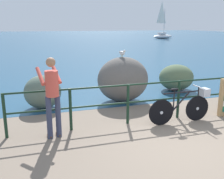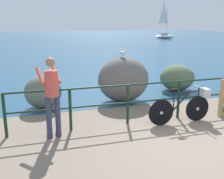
# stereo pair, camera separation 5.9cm
# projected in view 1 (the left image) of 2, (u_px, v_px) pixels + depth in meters

# --- Properties ---
(ground_plane) EXTENTS (120.00, 120.00, 0.10)m
(ground_plane) POSITION_uv_depth(u_px,v_px,m) (64.00, 52.00, 23.83)
(ground_plane) COLOR #756656
(sea_surface) EXTENTS (120.00, 90.00, 0.01)m
(sea_surface) POSITION_uv_depth(u_px,v_px,m) (45.00, 37.00, 49.69)
(sea_surface) COLOR navy
(sea_surface) RESTS_ON ground_plane
(promenade_railing) EXTENTS (7.23, 0.07, 1.02)m
(promenade_railing) POSITION_uv_depth(u_px,v_px,m) (154.00, 97.00, 6.67)
(promenade_railing) COLOR black
(promenade_railing) RESTS_ON ground_plane
(bicycle) EXTENTS (1.70, 0.48, 0.92)m
(bicycle) POSITION_uv_depth(u_px,v_px,m) (185.00, 105.00, 6.59)
(bicycle) COLOR black
(bicycle) RESTS_ON ground_plane
(person_at_railing) EXTENTS (0.53, 0.67, 1.78)m
(person_at_railing) POSITION_uv_depth(u_px,v_px,m) (52.00, 94.00, 5.58)
(person_at_railing) COLOR #333851
(person_at_railing) RESTS_ON ground_plane
(breakwater_boulder_main) EXTENTS (1.66, 1.30, 1.44)m
(breakwater_boulder_main) POSITION_uv_depth(u_px,v_px,m) (123.00, 79.00, 8.37)
(breakwater_boulder_main) COLOR #605B56
(breakwater_boulder_main) RESTS_ON ground
(breakwater_boulder_left) EXTENTS (1.08, 1.05, 0.99)m
(breakwater_boulder_left) POSITION_uv_depth(u_px,v_px,m) (43.00, 92.00, 7.70)
(breakwater_boulder_left) COLOR #556658
(breakwater_boulder_left) RESTS_ON ground
(breakwater_boulder_right) EXTENTS (1.32, 1.18, 0.97)m
(breakwater_boulder_right) POSITION_uv_depth(u_px,v_px,m) (176.00, 77.00, 9.87)
(breakwater_boulder_right) COLOR #556849
(breakwater_boulder_right) RESTS_ON ground
(seagull) EXTENTS (0.19, 0.34, 0.23)m
(seagull) POSITION_uv_depth(u_px,v_px,m) (122.00, 53.00, 8.17)
(seagull) COLOR gold
(seagull) RESTS_ON breakwater_boulder_main
(sailboat) EXTENTS (4.59, 2.58, 6.16)m
(sailboat) POSITION_uv_depth(u_px,v_px,m) (163.00, 34.00, 45.05)
(sailboat) COLOR white
(sailboat) RESTS_ON sea_surface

